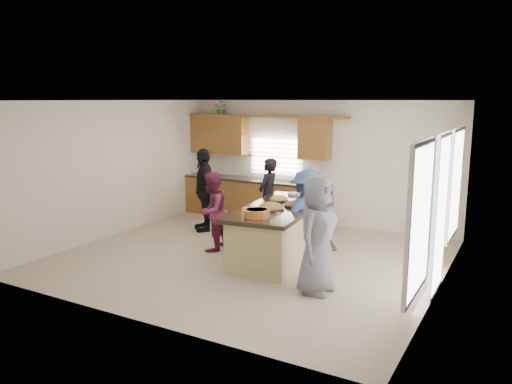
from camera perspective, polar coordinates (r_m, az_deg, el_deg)
The scene contains 18 objects.
floor at distance 9.13m, azimuth -0.67°, elevation -7.44°, with size 6.50×6.50×0.00m, color tan.
room_shell at distance 8.73m, azimuth -0.69°, elevation 4.51°, with size 6.52×6.02×2.81m.
back_cabinetry at distance 11.94m, azimuth -0.25°, elevation 1.36°, with size 4.08×0.66×2.46m.
right_wall_glazing at distance 7.62m, azimuth 20.28°, elevation -1.30°, with size 0.06×4.00×2.25m.
island at distance 9.00m, azimuth 2.72°, elevation -4.71°, with size 1.43×2.81×0.95m.
platter_front at distance 8.61m, azimuth 1.68°, elevation -1.81°, with size 0.49×0.49×0.20m.
platter_mid at distance 8.87m, azimuth 4.36°, elevation -1.47°, with size 0.37×0.37×0.15m.
platter_back at distance 9.33m, azimuth 2.64°, elevation -0.85°, with size 0.37×0.37×0.15m.
salad_bowl at distance 8.03m, azimuth 0.09°, elevation -2.39°, with size 0.42×0.42×0.13m.
clear_cup at distance 8.00m, azimuth 2.59°, elevation -2.65°, with size 0.08×0.08×0.09m, color white.
plate_stack at distance 9.91m, azimuth 4.26°, elevation -0.21°, with size 0.21×0.21×0.05m, color #B08DCD.
flower_vase at distance 9.83m, azimuth 5.33°, elevation 0.82°, with size 0.14×0.14×0.41m.
potted_plant at distance 12.35m, azimuth -3.91°, elevation 9.50°, with size 0.35×0.31×0.39m, color #3C762F.
woman_left_back at distance 10.60m, azimuth 1.41°, elevation -0.42°, with size 0.58×0.38×1.60m, color black.
woman_left_mid at distance 9.39m, azimuth -5.06°, elevation -2.23°, with size 0.73×0.57×1.50m, color maroon.
woman_left_front at distance 10.82m, azimuth -5.95°, elevation 0.26°, with size 1.05×0.44×1.79m, color black.
woman_right_back at distance 8.69m, azimuth 5.83°, elevation -2.78°, with size 1.07×0.61×1.65m, color #334A70.
woman_right_front at distance 7.34m, azimuth 7.03°, elevation -4.84°, with size 0.86×0.56×1.76m, color slate.
Camera 1 is at (4.33, -7.53, 2.82)m, focal length 35.00 mm.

